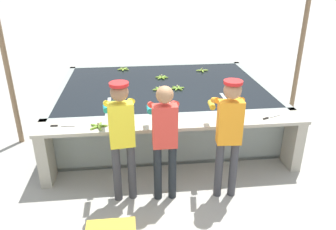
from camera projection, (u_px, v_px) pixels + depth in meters
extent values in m
plane|color=#A3A099|center=(176.00, 181.00, 4.97)|extent=(80.00, 80.00, 0.00)
cube|color=gray|center=(163.00, 124.00, 6.76)|extent=(4.02, 3.06, 0.06)
cube|color=gray|center=(172.00, 139.00, 5.26)|extent=(4.02, 0.12, 0.88)
cube|color=gray|center=(157.00, 83.00, 7.94)|extent=(4.02, 0.12, 0.88)
cube|color=gray|center=(64.00, 110.00, 6.40)|extent=(0.12, 3.06, 0.88)
cube|color=gray|center=(256.00, 101.00, 6.80)|extent=(0.12, 3.06, 0.88)
cube|color=black|center=(163.00, 104.00, 6.59)|extent=(3.78, 2.82, 0.82)
cube|color=gray|center=(110.00, 130.00, 5.57)|extent=(0.06, 0.80, 0.88)
cube|color=gray|center=(169.00, 127.00, 5.68)|extent=(0.06, 0.80, 0.88)
cube|color=gray|center=(225.00, 124.00, 5.78)|extent=(0.06, 0.80, 0.88)
cube|color=#A8A393|center=(175.00, 124.00, 4.83)|extent=(4.02, 0.45, 0.05)
cube|color=#A8A393|center=(46.00, 157.00, 4.81)|extent=(0.16, 0.41, 0.83)
cube|color=#A8A393|center=(293.00, 143.00, 5.21)|extent=(0.16, 0.41, 0.83)
cylinder|color=#38383D|center=(117.00, 173.00, 4.42)|extent=(0.11, 0.11, 0.84)
cylinder|color=#38383D|center=(132.00, 172.00, 4.46)|extent=(0.11, 0.11, 0.84)
cube|color=yellow|center=(121.00, 125.00, 4.15)|extent=(0.34, 0.21, 0.59)
sphere|color=#896042|center=(119.00, 92.00, 3.97)|extent=(0.23, 0.23, 0.23)
cylinder|color=red|center=(119.00, 84.00, 3.93)|extent=(0.24, 0.24, 0.04)
cylinder|color=yellow|center=(106.00, 103.00, 4.25)|extent=(0.11, 0.32, 0.18)
cylinder|color=#1EA3AD|center=(106.00, 108.00, 4.54)|extent=(0.11, 0.21, 0.08)
cylinder|color=yellow|center=(131.00, 101.00, 4.32)|extent=(0.11, 0.32, 0.18)
cylinder|color=#1EA3AD|center=(129.00, 106.00, 4.61)|extent=(0.11, 0.21, 0.08)
cylinder|color=#1E2328|center=(158.00, 173.00, 4.44)|extent=(0.11, 0.11, 0.82)
cylinder|color=#1E2328|center=(172.00, 172.00, 4.47)|extent=(0.11, 0.11, 0.82)
cube|color=#DB3D33|center=(165.00, 126.00, 4.17)|extent=(0.32, 0.17, 0.58)
sphere|color=#9E704C|center=(165.00, 95.00, 4.00)|extent=(0.22, 0.22, 0.22)
cylinder|color=#DB3D33|center=(151.00, 105.00, 4.30)|extent=(0.08, 0.31, 0.18)
cylinder|color=#1EA3AD|center=(150.00, 109.00, 4.60)|extent=(0.08, 0.20, 0.08)
cylinder|color=#DB3D33|center=(175.00, 104.00, 4.34)|extent=(0.08, 0.31, 0.18)
cylinder|color=#1EA3AD|center=(172.00, 108.00, 4.63)|extent=(0.08, 0.20, 0.08)
cylinder|color=#38383D|center=(219.00, 170.00, 4.50)|extent=(0.11, 0.11, 0.84)
cylinder|color=#38383D|center=(233.00, 169.00, 4.51)|extent=(0.11, 0.11, 0.84)
cube|color=orange|center=(230.00, 122.00, 4.22)|extent=(0.33, 0.19, 0.59)
sphere|color=#9E704C|center=(233.00, 90.00, 4.04)|extent=(0.23, 0.23, 0.23)
cylinder|color=red|center=(233.00, 82.00, 4.00)|extent=(0.24, 0.24, 0.04)
cylinder|color=orange|center=(215.00, 100.00, 4.36)|extent=(0.10, 0.31, 0.18)
cylinder|color=gold|center=(212.00, 105.00, 4.65)|extent=(0.10, 0.21, 0.08)
cylinder|color=orange|center=(239.00, 100.00, 4.37)|extent=(0.10, 0.31, 0.18)
cylinder|color=gold|center=(234.00, 104.00, 4.66)|extent=(0.10, 0.21, 0.08)
ellipsoid|color=#75A333|center=(175.00, 87.00, 6.22)|extent=(0.13, 0.16, 0.04)
ellipsoid|color=#75A333|center=(175.00, 88.00, 6.17)|extent=(0.17, 0.06, 0.04)
ellipsoid|color=#75A333|center=(177.00, 89.00, 6.13)|extent=(0.10, 0.17, 0.04)
ellipsoid|color=#75A333|center=(179.00, 89.00, 6.14)|extent=(0.13, 0.16, 0.04)
ellipsoid|color=#75A333|center=(180.00, 88.00, 6.19)|extent=(0.17, 0.06, 0.04)
ellipsoid|color=#75A333|center=(178.00, 87.00, 6.23)|extent=(0.10, 0.17, 0.04)
cylinder|color=tan|center=(177.00, 86.00, 6.17)|extent=(0.03, 0.03, 0.04)
ellipsoid|color=#7FAD33|center=(238.00, 88.00, 6.17)|extent=(0.17, 0.09, 0.04)
ellipsoid|color=#7FAD33|center=(235.00, 88.00, 6.20)|extent=(0.04, 0.17, 0.04)
ellipsoid|color=#7FAD33|center=(233.00, 88.00, 6.16)|extent=(0.17, 0.09, 0.04)
ellipsoid|color=#7FAD33|center=(235.00, 90.00, 6.11)|extent=(0.13, 0.16, 0.04)
ellipsoid|color=#7FAD33|center=(238.00, 89.00, 6.11)|extent=(0.13, 0.16, 0.04)
cylinder|color=tan|center=(236.00, 87.00, 6.14)|extent=(0.03, 0.03, 0.04)
ellipsoid|color=#8CB738|center=(161.00, 88.00, 6.16)|extent=(0.14, 0.15, 0.04)
ellipsoid|color=#8CB738|center=(158.00, 88.00, 6.16)|extent=(0.11, 0.17, 0.04)
ellipsoid|color=#8CB738|center=(157.00, 90.00, 6.11)|extent=(0.17, 0.07, 0.04)
ellipsoid|color=#8CB738|center=(159.00, 90.00, 6.07)|extent=(0.06, 0.17, 0.04)
ellipsoid|color=#8CB738|center=(162.00, 90.00, 6.10)|extent=(0.17, 0.11, 0.04)
cylinder|color=tan|center=(160.00, 87.00, 6.11)|extent=(0.03, 0.03, 0.04)
ellipsoid|color=#9EC642|center=(202.00, 70.00, 7.33)|extent=(0.04, 0.17, 0.04)
ellipsoid|color=#9EC642|center=(200.00, 70.00, 7.28)|extent=(0.17, 0.04, 0.04)
ellipsoid|color=#9EC642|center=(203.00, 71.00, 7.23)|extent=(0.04, 0.17, 0.04)
ellipsoid|color=#9EC642|center=(205.00, 70.00, 7.29)|extent=(0.17, 0.04, 0.04)
cylinder|color=tan|center=(202.00, 69.00, 7.27)|extent=(0.03, 0.03, 0.04)
ellipsoid|color=#75A333|center=(120.00, 102.00, 5.53)|extent=(0.17, 0.06, 0.04)
ellipsoid|color=#75A333|center=(117.00, 101.00, 5.58)|extent=(0.06, 0.17, 0.04)
ellipsoid|color=#75A333|center=(114.00, 102.00, 5.53)|extent=(0.17, 0.06, 0.04)
ellipsoid|color=#75A333|center=(116.00, 103.00, 5.48)|extent=(0.06, 0.17, 0.04)
cylinder|color=tan|center=(117.00, 100.00, 5.51)|extent=(0.03, 0.03, 0.04)
ellipsoid|color=#7FAD33|center=(159.00, 77.00, 6.81)|extent=(0.17, 0.07, 0.04)
ellipsoid|color=#7FAD33|center=(160.00, 78.00, 6.77)|extent=(0.14, 0.15, 0.04)
ellipsoid|color=#7FAD33|center=(163.00, 78.00, 6.76)|extent=(0.09, 0.17, 0.04)
ellipsoid|color=#7FAD33|center=(164.00, 77.00, 6.80)|extent=(0.17, 0.07, 0.04)
ellipsoid|color=#7FAD33|center=(163.00, 77.00, 6.85)|extent=(0.14, 0.15, 0.04)
ellipsoid|color=#7FAD33|center=(161.00, 77.00, 6.85)|extent=(0.09, 0.17, 0.04)
cylinder|color=tan|center=(162.00, 76.00, 6.79)|extent=(0.03, 0.03, 0.04)
ellipsoid|color=#93BC3D|center=(123.00, 70.00, 7.33)|extent=(0.05, 0.17, 0.04)
ellipsoid|color=#93BC3D|center=(126.00, 69.00, 7.37)|extent=(0.17, 0.10, 0.04)
ellipsoid|color=#93BC3D|center=(125.00, 69.00, 7.42)|extent=(0.14, 0.15, 0.04)
ellipsoid|color=#93BC3D|center=(122.00, 69.00, 7.42)|extent=(0.12, 0.16, 0.04)
ellipsoid|color=#93BC3D|center=(121.00, 69.00, 7.36)|extent=(0.17, 0.07, 0.04)
cylinder|color=tan|center=(123.00, 68.00, 7.37)|extent=(0.03, 0.03, 0.04)
ellipsoid|color=#75A333|center=(99.00, 128.00, 4.61)|extent=(0.10, 0.17, 0.04)
ellipsoid|color=#75A333|center=(102.00, 126.00, 4.66)|extent=(0.17, 0.05, 0.04)
ellipsoid|color=#75A333|center=(100.00, 125.00, 4.70)|extent=(0.08, 0.17, 0.04)
ellipsoid|color=#75A333|center=(95.00, 125.00, 4.67)|extent=(0.16, 0.12, 0.04)
ellipsoid|color=#75A333|center=(95.00, 127.00, 4.62)|extent=(0.15, 0.14, 0.04)
cylinder|color=tan|center=(98.00, 124.00, 4.64)|extent=(0.03, 0.03, 0.04)
cube|color=silver|center=(275.00, 116.00, 5.01)|extent=(0.20, 0.11, 0.00)
cube|color=black|center=(266.00, 118.00, 4.92)|extent=(0.10, 0.07, 0.02)
cube|color=silver|center=(68.00, 126.00, 4.69)|extent=(0.20, 0.05, 0.00)
cube|color=black|center=(54.00, 126.00, 4.69)|extent=(0.10, 0.03, 0.02)
cylinder|color=#846647|center=(5.00, 57.00, 5.49)|extent=(0.09, 0.09, 3.20)
cylinder|color=#846647|center=(301.00, 47.00, 6.24)|extent=(0.09, 0.09, 3.20)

